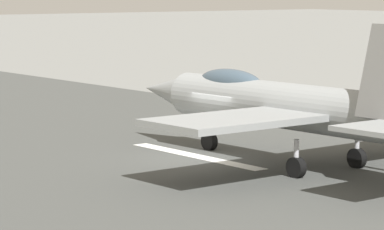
# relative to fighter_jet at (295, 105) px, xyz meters

# --- Properties ---
(ground_plane) EXTENTS (400.00, 400.00, 0.00)m
(ground_plane) POSITION_rel_fighter_jet_xyz_m (3.83, 1.54, -2.36)
(ground_plane) COLOR slate
(runway_strip) EXTENTS (240.00, 26.00, 0.02)m
(runway_strip) POSITION_rel_fighter_jet_xyz_m (3.81, 1.54, -2.35)
(runway_strip) COLOR #444643
(runway_strip) RESTS_ON ground
(fighter_jet) EXTENTS (17.30, 13.80, 5.55)m
(fighter_jet) POSITION_rel_fighter_jet_xyz_m (0.00, 0.00, 0.00)
(fighter_jet) COLOR gray
(fighter_jet) RESTS_ON ground
(crew_person) EXTENTS (0.70, 0.36, 1.73)m
(crew_person) POSITION_rel_fighter_jet_xyz_m (14.36, -9.31, -1.50)
(crew_person) COLOR #1E2338
(crew_person) RESTS_ON ground
(marker_cone_mid) EXTENTS (0.44, 0.44, 0.55)m
(marker_cone_mid) POSITION_rel_fighter_jet_xyz_m (6.68, -10.60, -2.08)
(marker_cone_mid) COLOR orange
(marker_cone_mid) RESTS_ON ground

